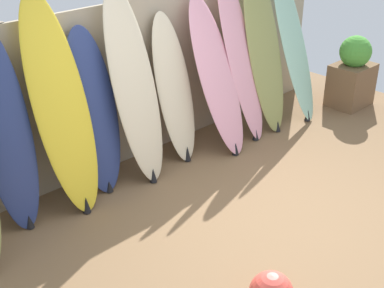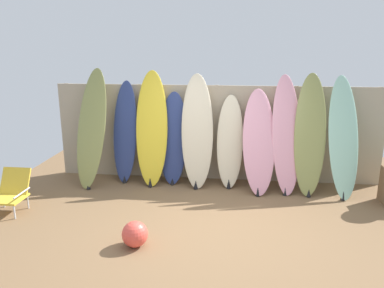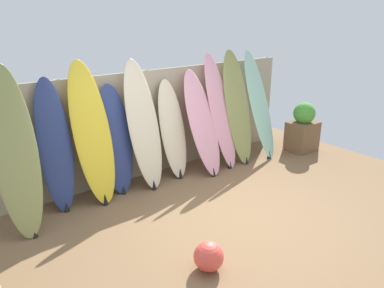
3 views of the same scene
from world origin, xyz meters
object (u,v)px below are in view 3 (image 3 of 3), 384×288
at_px(surfboard_navy_1, 55,147).
at_px(surfboard_pink_6, 202,124).
at_px(surfboard_cream_5, 173,130).
at_px(surfboard_cream_4, 144,126).
at_px(surfboard_olive_8, 238,108).
at_px(beach_ball, 209,256).
at_px(surfboard_pink_7, 220,112).
at_px(surfboard_yellow_2, 92,134).
at_px(planter_box, 303,129).
at_px(surfboard_olive_0, 15,152).
at_px(surfboard_navy_3, 116,141).
at_px(surfboard_seafoam_9, 259,105).

xyz_separation_m(surfboard_navy_1, surfboard_pink_6, (2.45, -0.22, -0.05)).
relative_size(surfboard_navy_1, surfboard_cream_5, 1.14).
distance_m(surfboard_cream_4, surfboard_olive_8, 1.95).
bearing_deg(beach_ball, surfboard_cream_5, 63.59).
bearing_deg(surfboard_pink_7, surfboard_yellow_2, 178.06).
relative_size(surfboard_yellow_2, planter_box, 2.09).
height_order(surfboard_olive_0, surfboard_yellow_2, surfboard_olive_0).
height_order(surfboard_navy_1, surfboard_pink_7, surfboard_pink_7).
distance_m(surfboard_yellow_2, planter_box, 4.29).
bearing_deg(surfboard_cream_5, surfboard_navy_3, 178.27).
height_order(surfboard_navy_1, surfboard_olive_8, surfboard_olive_8).
xyz_separation_m(surfboard_cream_5, planter_box, (2.79, -0.59, -0.35)).
relative_size(surfboard_pink_6, beach_ball, 5.28).
distance_m(surfboard_pink_6, beach_ball, 2.82).
relative_size(surfboard_pink_6, surfboard_pink_7, 0.88).
bearing_deg(surfboard_seafoam_9, surfboard_olive_8, 175.42).
bearing_deg(surfboard_cream_5, surfboard_olive_0, -175.94).
height_order(surfboard_navy_1, surfboard_pink_6, surfboard_navy_1).
relative_size(surfboard_olive_0, surfboard_navy_1, 1.12).
height_order(surfboard_cream_5, surfboard_pink_6, surfboard_pink_6).
relative_size(surfboard_olive_0, surfboard_navy_3, 1.25).
height_order(surfboard_pink_7, surfboard_seafoam_9, surfboard_pink_7).
bearing_deg(surfboard_olive_0, surfboard_seafoam_9, -0.12).
xyz_separation_m(surfboard_olive_8, planter_box, (1.43, -0.45, -0.56)).
bearing_deg(beach_ball, surfboard_olive_8, 41.02).
bearing_deg(surfboard_navy_1, surfboard_pink_7, -3.01).
bearing_deg(beach_ball, planter_box, 23.83).
bearing_deg(planter_box, surfboard_cream_5, 168.01).
relative_size(surfboard_cream_4, surfboard_seafoam_9, 1.00).
distance_m(surfboard_yellow_2, surfboard_cream_4, 0.84).
xyz_separation_m(surfboard_navy_3, surfboard_cream_5, (1.04, -0.03, -0.02)).
distance_m(surfboard_pink_6, surfboard_seafoam_9, 1.41).
distance_m(surfboard_navy_1, surfboard_yellow_2, 0.54).
height_order(surfboard_yellow_2, surfboard_seafoam_9, surfboard_yellow_2).
xyz_separation_m(surfboard_olive_8, beach_ball, (-2.52, -2.19, -0.86)).
bearing_deg(surfboard_olive_0, planter_box, -4.48).
distance_m(surfboard_seafoam_9, planter_box, 1.11).
bearing_deg(surfboard_pink_6, surfboard_navy_1, 174.89).
bearing_deg(surfboard_navy_1, surfboard_olive_0, -158.17).
relative_size(surfboard_cream_5, surfboard_olive_8, 0.80).
bearing_deg(surfboard_navy_1, beach_ball, -71.69).
distance_m(surfboard_olive_0, surfboard_cream_5, 2.52).
bearing_deg(beach_ball, surfboard_navy_1, 108.31).
xyz_separation_m(surfboard_navy_3, beach_ball, (-0.12, -2.37, -0.67)).
height_order(surfboard_cream_5, surfboard_pink_7, surfboard_pink_7).
bearing_deg(surfboard_cream_5, beach_ball, -116.41).
distance_m(surfboard_navy_3, beach_ball, 2.46).
height_order(surfboard_pink_7, surfboard_olive_8, surfboard_olive_8).
xyz_separation_m(planter_box, beach_ball, (-3.95, -1.74, -0.29)).
xyz_separation_m(surfboard_navy_1, surfboard_cream_4, (1.36, -0.10, 0.08)).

